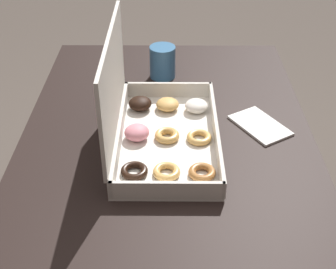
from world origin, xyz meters
TOP-DOWN VIEW (x-y plane):
  - dining_table at (0.00, 0.00)m, footprint 1.05×0.70m
  - donut_box at (-0.00, 0.04)m, footprint 0.41×0.24m
  - coffee_mug at (0.31, 0.02)m, footprint 0.07×0.07m
  - paper_napkin at (0.06, -0.23)m, footprint 0.17×0.15m

SIDE VIEW (x-z plane):
  - dining_table at x=0.00m, z-range 0.25..1.01m
  - paper_napkin at x=0.06m, z-range 0.76..0.76m
  - coffee_mug at x=0.31m, z-range 0.76..0.85m
  - donut_box at x=0.00m, z-range 0.68..0.95m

